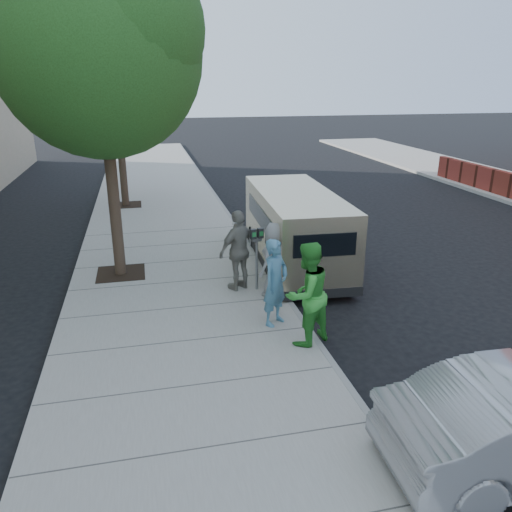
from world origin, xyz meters
name	(u,v)px	position (x,y,z in m)	size (l,w,h in m)	color
ground	(225,309)	(0.00, 0.00, 0.00)	(120.00, 120.00, 0.00)	black
sidewalk	(180,311)	(-1.00, 0.00, 0.07)	(5.00, 60.00, 0.15)	gray
curb_face	(287,300)	(1.44, 0.00, 0.07)	(0.12, 60.00, 0.16)	gray
tree_near	(101,46)	(-2.25, 2.40, 5.55)	(4.62, 4.60, 7.53)	black
tree_far	(116,79)	(-2.25, 10.00, 4.88)	(3.92, 3.80, 6.49)	black
parking_meter	(257,246)	(0.88, 0.63, 1.23)	(0.32, 0.17, 1.49)	gray
van	(295,228)	(2.31, 2.30, 1.10)	(2.16, 5.70, 2.08)	beige
person_officer	(275,282)	(0.84, -1.17, 1.04)	(0.65, 0.43, 1.79)	teal
person_green_shirt	(307,294)	(1.20, -2.05, 1.14)	(0.96, 0.75, 1.98)	green
person_gray_shirt	(275,260)	(1.20, 0.17, 1.02)	(0.85, 0.55, 1.73)	gray
person_striped_polo	(239,250)	(0.49, 0.76, 1.10)	(1.12, 0.47, 1.91)	gray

